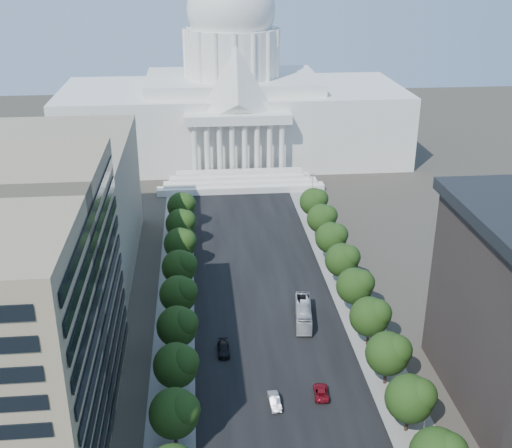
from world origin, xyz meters
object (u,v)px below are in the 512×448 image
object	(u,v)px
car_red	(321,392)
city_bus	(303,313)
car_silver	(274,401)
car_dark_b	(223,349)

from	to	relation	value
car_red	city_bus	world-z (taller)	city_bus
car_silver	car_red	distance (m)	8.36
car_silver	car_red	bearing A→B (deg)	8.14
car_silver	car_red	world-z (taller)	car_silver
car_silver	car_dark_b	world-z (taller)	car_silver
car_silver	city_bus	size ratio (longest dim) A/B	0.38
car_red	car_silver	bearing A→B (deg)	17.31
car_dark_b	car_silver	bearing A→B (deg)	-64.67
car_red	car_dark_b	distance (m)	21.26
car_silver	city_bus	world-z (taller)	city_bus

